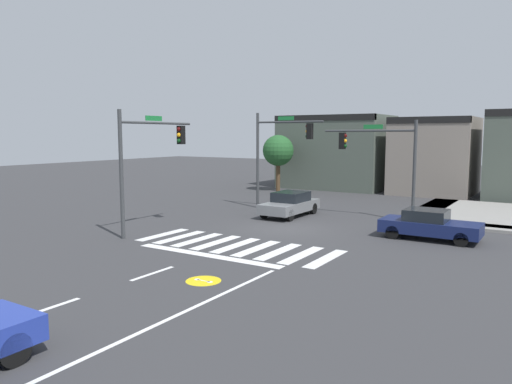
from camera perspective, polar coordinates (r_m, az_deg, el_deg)
The scene contains 12 objects.
ground_plane at distance 24.68m, azimuth 3.60°, elevation -4.28°, with size 120.00×120.00×0.00m, color #353538.
crosswalk_near at distance 20.93m, azimuth -2.37°, elevation -6.27°, with size 8.91×3.18×0.01m.
lane_markings at distance 14.36m, azimuth -18.18°, elevation -12.75°, with size 6.80×24.25×0.01m.
bike_detector_marking at distance 16.10m, azimuth -6.18°, elevation -10.31°, with size 1.16×1.16×0.01m.
curb_corner_northeast at distance 31.18m, azimuth 26.20°, elevation -2.51°, with size 10.00×10.60×0.15m.
storefront_row at distance 41.32m, azimuth 19.48°, elevation 4.23°, with size 25.74×6.46×6.46m.
traffic_signal_southwest at distance 23.85m, azimuth -12.41°, elevation 4.78°, with size 0.32×4.85×5.84m.
traffic_signal_northeast at distance 27.87m, azimuth 14.34°, elevation 4.55°, with size 5.29×0.32×5.50m.
traffic_signal_northwest at distance 30.44m, azimuth 2.75°, elevation 5.58°, with size 4.64×0.32×6.08m.
car_gray at distance 28.30m, azimuth 3.99°, elevation -1.40°, with size 1.87×4.31×1.40m.
car_navy at distance 23.35m, azimuth 19.64°, elevation -3.62°, with size 4.30×1.79×1.35m.
roadside_tree at distance 40.62m, azimuth 2.62°, elevation 4.83°, with size 2.58×2.58×4.69m.
Camera 1 is at (11.62, -21.26, 4.72)m, focal length 34.12 mm.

